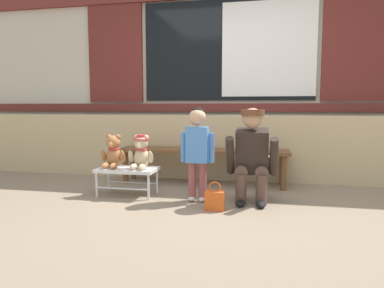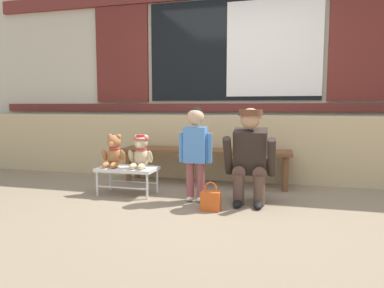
# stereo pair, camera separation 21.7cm
# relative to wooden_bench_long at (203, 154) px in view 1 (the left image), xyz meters

# --- Properties ---
(ground_plane) EXTENTS (60.00, 60.00, 0.00)m
(ground_plane) POSITION_rel_wooden_bench_long_xyz_m (0.21, -1.06, -0.37)
(ground_plane) COLOR #84725B
(brick_low_wall) EXTENTS (8.03, 0.25, 0.85)m
(brick_low_wall) POSITION_rel_wooden_bench_long_xyz_m (0.21, 0.37, 0.05)
(brick_low_wall) COLOR tan
(brick_low_wall) RESTS_ON ground
(shop_facade) EXTENTS (8.20, 0.26, 3.58)m
(shop_facade) POSITION_rel_wooden_bench_long_xyz_m (0.22, 0.88, 1.42)
(shop_facade) COLOR beige
(shop_facade) RESTS_ON ground
(wooden_bench_long) EXTENTS (2.10, 0.40, 0.44)m
(wooden_bench_long) POSITION_rel_wooden_bench_long_xyz_m (0.00, 0.00, 0.00)
(wooden_bench_long) COLOR brown
(wooden_bench_long) RESTS_ON ground
(small_display_bench) EXTENTS (0.64, 0.36, 0.30)m
(small_display_bench) POSITION_rel_wooden_bench_long_xyz_m (-0.71, -0.71, -0.11)
(small_display_bench) COLOR silver
(small_display_bench) RESTS_ON ground
(teddy_bear_plain) EXTENTS (0.28, 0.26, 0.36)m
(teddy_bear_plain) POSITION_rel_wooden_bench_long_xyz_m (-0.87, -0.71, 0.09)
(teddy_bear_plain) COLOR #A86B3D
(teddy_bear_plain) RESTS_ON small_display_bench
(teddy_bear_with_hat) EXTENTS (0.28, 0.27, 0.36)m
(teddy_bear_with_hat) POSITION_rel_wooden_bench_long_xyz_m (-0.55, -0.71, 0.10)
(teddy_bear_with_hat) COLOR #CCB289
(teddy_bear_with_hat) RESTS_ON small_display_bench
(child_standing) EXTENTS (0.35, 0.18, 0.96)m
(child_standing) POSITION_rel_wooden_bench_long_xyz_m (0.08, -0.80, 0.22)
(child_standing) COLOR #994C4C
(child_standing) RESTS_ON ground
(adult_crouching) EXTENTS (0.50, 0.49, 0.95)m
(adult_crouching) POSITION_rel_wooden_bench_long_xyz_m (0.63, -0.74, 0.11)
(adult_crouching) COLOR brown
(adult_crouching) RESTS_ON ground
(handbag_on_ground) EXTENTS (0.18, 0.11, 0.27)m
(handbag_on_ground) POSITION_rel_wooden_bench_long_xyz_m (0.30, -1.08, -0.28)
(handbag_on_ground) COLOR #DB561E
(handbag_on_ground) RESTS_ON ground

